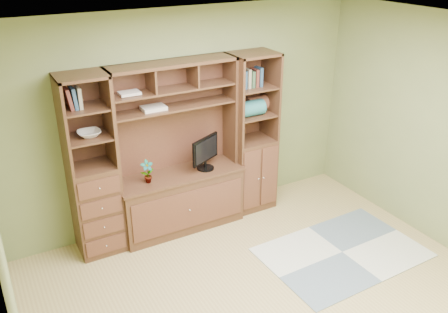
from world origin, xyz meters
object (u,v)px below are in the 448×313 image
right_tower (252,134)px  monitor (205,147)px  left_tower (92,168)px  center_hutch (179,151)px

right_tower → monitor: size_ratio=3.63×
right_tower → monitor: right_tower is taller
left_tower → right_tower: size_ratio=1.00×
center_hutch → left_tower: same height
center_hutch → left_tower: bearing=177.7°
left_tower → monitor: bearing=-3.2°
center_hutch → left_tower: size_ratio=1.00×
left_tower → monitor: size_ratio=3.63×
center_hutch → right_tower: 1.03m
center_hutch → left_tower: (-1.00, 0.04, 0.00)m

